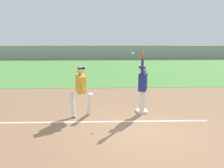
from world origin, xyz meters
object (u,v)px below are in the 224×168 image
object	(u,v)px
runner	(81,88)
parked_car_silver	(139,53)
parked_car_blue	(104,53)
fielder	(143,83)
first_base	(142,111)
parked_car_green	(62,53)
baseball	(133,53)

from	to	relation	value
runner	parked_car_silver	world-z (taller)	runner
parked_car_blue	fielder	bearing A→B (deg)	-91.40
first_base	runner	bearing A→B (deg)	-171.66
first_base	parked_car_green	distance (m)	25.50
parked_car_silver	runner	bearing A→B (deg)	-99.15
baseball	parked_car_blue	size ratio (longest dim) A/B	0.02
runner	parked_car_blue	size ratio (longest dim) A/B	0.38
parked_car_green	first_base	bearing A→B (deg)	-67.88
baseball	parked_car_silver	world-z (taller)	baseball
runner	parked_car_blue	world-z (taller)	runner
runner	baseball	size ratio (longest dim) A/B	23.24
fielder	parked_car_silver	bearing A→B (deg)	-80.69
baseball	first_base	bearing A→B (deg)	-26.88
first_base	fielder	bearing A→B (deg)	-97.58
parked_car_blue	baseball	bearing A→B (deg)	-92.12
baseball	parked_car_silver	size ratio (longest dim) A/B	0.02
parked_car_green	parked_car_blue	size ratio (longest dim) A/B	1.01
baseball	parked_car_silver	xyz separation A→B (m)	(4.15, 24.61, -1.47)
parked_car_silver	parked_car_green	bearing A→B (deg)	-174.06
parked_car_blue	parked_car_green	bearing A→B (deg)	-177.33
first_base	baseball	size ratio (longest dim) A/B	5.14
fielder	runner	world-z (taller)	fielder
parked_car_green	parked_car_silver	distance (m)	10.99
first_base	parked_car_green	size ratio (longest dim) A/B	0.08
runner	parked_car_green	xyz separation A→B (m)	(-5.01, 24.78, -0.32)
runner	parked_car_blue	xyz separation A→B (m)	(0.88, 25.50, -0.32)
first_base	parked_car_silver	xyz separation A→B (m)	(3.80, 24.79, 0.63)
baseball	parked_car_green	distance (m)	25.27
fielder	parked_car_silver	world-z (taller)	fielder
runner	parked_car_silver	bearing A→B (deg)	57.15
fielder	parked_car_green	size ratio (longest dim) A/B	0.50
first_base	fielder	distance (m)	1.09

